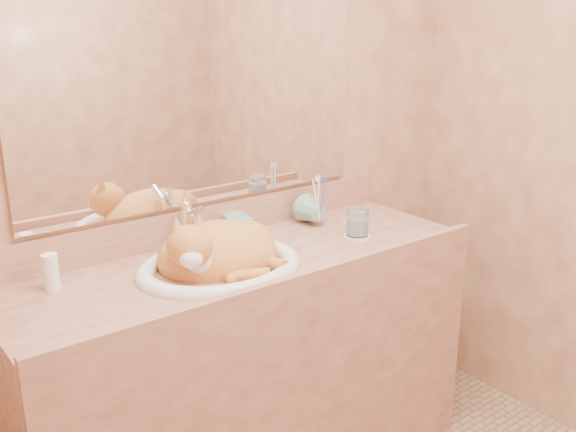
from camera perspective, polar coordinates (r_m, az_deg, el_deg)
wall_back at (r=2.24m, az=-7.83°, el=7.80°), size 2.40×0.02×2.50m
vanity_counter at (r=2.31m, az=-3.49°, el=-13.70°), size 1.60×0.55×0.85m
mirror at (r=2.22m, az=-7.82°, el=11.33°), size 1.30×0.02×0.80m
sink_basin at (r=2.02m, az=-6.14°, el=-2.53°), size 0.61×0.54×0.17m
faucet at (r=2.19m, az=-8.94°, el=-0.77°), size 0.07×0.14×0.19m
cat at (r=2.04m, az=-6.47°, el=-2.99°), size 0.47×0.42×0.22m
soap_dispenser at (r=2.25m, az=-4.01°, el=-0.18°), size 0.09×0.10×0.18m
toothbrush_cup at (r=2.41m, az=2.81°, el=0.10°), size 0.12×0.12×0.10m
toothbrushes at (r=2.39m, az=2.83°, el=1.71°), size 0.03×0.03×0.20m
saucer at (r=2.33m, az=6.17°, el=-1.81°), size 0.10×0.10×0.01m
water_glass at (r=2.31m, az=6.22°, el=-0.58°), size 0.08×0.08×0.10m
lotion_bottle at (r=1.99m, az=-20.33°, el=-4.73°), size 0.05×0.05×0.11m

